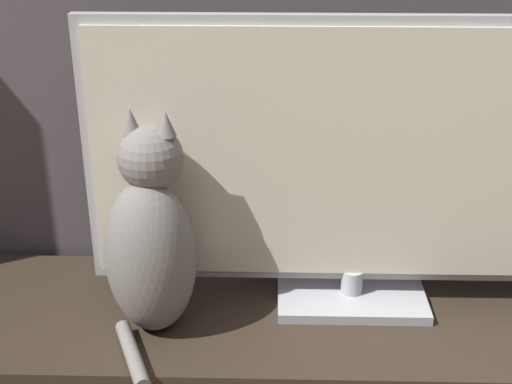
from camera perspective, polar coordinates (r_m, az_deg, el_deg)
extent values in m
cube|color=#B7B7BC|center=(1.49, 7.61, -8.22)|extent=(0.30, 0.18, 0.02)
cylinder|color=#B7B7BC|center=(1.47, 7.68, -7.07)|extent=(0.04, 0.04, 0.05)
cube|color=#B7B7BC|center=(1.36, 8.28, 2.89)|extent=(1.05, 0.02, 0.53)
cube|color=silver|center=(1.35, 8.35, 2.67)|extent=(1.01, 0.01, 0.49)
ellipsoid|color=gray|center=(1.34, -8.43, -5.20)|extent=(0.20, 0.19, 0.31)
ellipsoid|color=black|center=(1.39, -7.55, -4.65)|extent=(0.10, 0.07, 0.17)
sphere|color=gray|center=(1.28, -8.44, 2.70)|extent=(0.14, 0.14, 0.12)
cone|color=gray|center=(1.27, -10.01, 5.64)|extent=(0.04, 0.04, 0.04)
cone|color=gray|center=(1.25, -7.23, 5.45)|extent=(0.04, 0.04, 0.04)
cylinder|color=gray|center=(1.33, -9.86, -12.69)|extent=(0.09, 0.18, 0.03)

